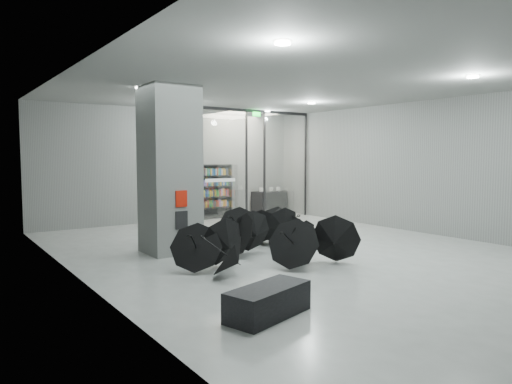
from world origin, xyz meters
TOP-DOWN VIEW (x-y plane):
  - room at (0.00, 0.00)m, footprint 14.00×14.02m
  - column at (-2.50, 2.00)m, footprint 1.20×1.20m
  - fire_cabinet at (-2.50, 1.38)m, footprint 0.28×0.04m
  - info_panel at (-2.50, 1.38)m, footprint 0.30×0.03m
  - exit_sign at (2.40, 5.30)m, footprint 0.30×0.06m
  - glass_partition at (2.39, 5.50)m, footprint 5.06×0.08m
  - bench at (-3.30, -3.06)m, footprint 1.49×0.95m
  - bookshelf at (1.23, 6.75)m, footprint 1.86×0.50m
  - shop_counter at (4.06, 6.76)m, footprint 1.62×0.91m
  - umbrella_cluster at (-0.85, 0.34)m, footprint 5.13×4.76m

SIDE VIEW (x-z plane):
  - bench at x=-3.30m, z-range 0.00..0.44m
  - umbrella_cluster at x=-0.85m, z-range -0.35..0.99m
  - shop_counter at x=4.06m, z-range 0.00..0.91m
  - info_panel at x=-2.50m, z-range 0.64..1.06m
  - bookshelf at x=1.23m, z-range 0.00..2.02m
  - fire_cabinet at x=-2.50m, z-range 1.16..1.54m
  - column at x=-2.50m, z-range 0.00..4.00m
  - glass_partition at x=2.39m, z-range 0.18..4.18m
  - room at x=0.00m, z-range 0.84..4.85m
  - exit_sign at x=2.40m, z-range 3.74..3.90m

